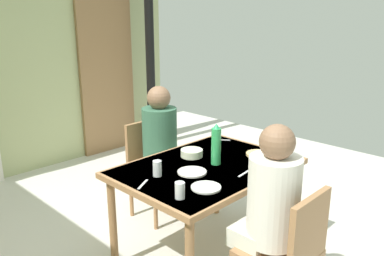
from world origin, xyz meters
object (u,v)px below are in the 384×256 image
at_px(person_far_diner, 161,136).
at_px(water_bottle_green_near, 216,145).
at_px(person_near_diner, 272,198).
at_px(chair_far_diner, 151,163).
at_px(serving_bowl_center, 192,153).
at_px(chair_near_diner, 289,251).
at_px(dining_table, 207,175).

height_order(person_far_diner, water_bottle_green_near, person_far_diner).
distance_m(person_near_diner, water_bottle_green_near, 0.70).
bearing_deg(person_far_diner, water_bottle_green_near, 82.92).
bearing_deg(water_bottle_green_near, chair_far_diner, 84.06).
distance_m(person_near_diner, serving_bowl_center, 0.91).
distance_m(chair_far_diner, person_far_diner, 0.31).
relative_size(person_near_diner, person_far_diner, 1.00).
relative_size(chair_near_diner, chair_far_diner, 1.00).
bearing_deg(water_bottle_green_near, serving_bowl_center, 91.98).
height_order(chair_near_diner, water_bottle_green_near, water_bottle_green_near).
bearing_deg(person_near_diner, water_bottle_green_near, 68.24).
xyz_separation_m(chair_near_diner, serving_bowl_center, (0.25, 1.02, 0.27)).
bearing_deg(person_near_diner, chair_near_diner, -90.00).
relative_size(chair_far_diner, person_near_diner, 1.13).
xyz_separation_m(person_far_diner, serving_bowl_center, (-0.10, -0.47, -0.01)).
bearing_deg(chair_far_diner, person_far_diner, 90.00).
xyz_separation_m(person_near_diner, water_bottle_green_near, (0.26, 0.64, 0.10)).
xyz_separation_m(dining_table, water_bottle_green_near, (0.06, -0.03, 0.22)).
relative_size(chair_near_diner, water_bottle_green_near, 2.85).
bearing_deg(serving_bowl_center, person_near_diner, -105.82).
height_order(chair_near_diner, person_near_diner, person_near_diner).
height_order(dining_table, person_near_diner, person_near_diner).
height_order(chair_far_diner, person_near_diner, person_near_diner).
distance_m(chair_near_diner, person_near_diner, 0.31).
bearing_deg(person_near_diner, dining_table, 73.89).
distance_m(chair_near_diner, water_bottle_green_near, 0.91).
xyz_separation_m(dining_table, chair_far_diner, (0.15, 0.81, -0.17)).
bearing_deg(chair_far_diner, water_bottle_green_near, 84.06).
relative_size(dining_table, person_near_diner, 1.67).
bearing_deg(chair_far_diner, dining_table, 79.49).
xyz_separation_m(person_near_diner, person_far_diner, (0.34, 1.34, 0.00)).
relative_size(person_near_diner, water_bottle_green_near, 2.53).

